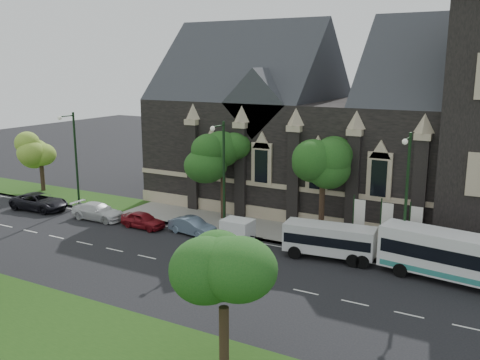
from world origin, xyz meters
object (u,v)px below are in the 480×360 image
Objects in this scene: car_far_red at (143,220)px; tree_walk_left at (226,155)px; street_lamp_mid at (223,171)px; banner_flag_right at (414,225)px; tree_walk_far at (43,149)px; banner_flag_center at (385,221)px; sedan at (192,226)px; car_far_black at (39,202)px; street_lamp_far at (74,154)px; tour_coach at (469,259)px; tree_park_east at (229,273)px; box_trailer at (238,229)px; car_far_white at (98,212)px; street_lamp_near at (406,192)px; tree_walk_right at (327,163)px; shuttle_bus at (330,239)px; banner_flag_left at (357,217)px.

tree_walk_left is at bearing -38.94° from car_far_red.
street_lamp_mid reaches higher than banner_flag_right.
banner_flag_center is (36.11, -1.18, -2.24)m from tree_walk_far.
car_far_black reaches higher than sedan.
street_lamp_far is (-16.00, 0.00, 0.00)m from street_lamp_mid.
tour_coach is at bearing -82.39° from sedan.
car_far_red is (-16.77, 14.54, -3.95)m from tree_park_east.
sedan is at bearing -11.36° from tree_walk_far.
box_trailer is at bearing -3.57° from street_lamp_far.
street_lamp_mid is 14.67m from banner_flag_right.
street_lamp_near is at bearing -88.47° from car_far_white.
tree_walk_right is 11.68m from sedan.
tour_coach is at bearing -2.37° from street_lamp_far.
banner_flag_right is 1.22× the size of box_trailer.
tree_walk_far is (-34.00, 19.50, 0.00)m from tree_park_east.
tree_walk_far is 0.98× the size of shuttle_bus.
shuttle_bus is at bearing -23.00° from tree_walk_left.
box_trailer is 0.83× the size of car_far_red.
box_trailer is (-12.32, -3.03, -1.39)m from banner_flag_right.
car_far_white is (-29.79, -0.48, -0.98)m from tour_coach.
tree_park_east is at bearing -103.11° from street_lamp_near.
shuttle_bus is at bearing -148.89° from banner_flag_right.
tree_walk_right is 1.95× the size of banner_flag_center.
street_lamp_mid is 16.00m from street_lamp_far.
tree_park_east is 1.59× the size of car_far_red.
tree_park_east is 1.57× the size of banner_flag_left.
tree_walk_right is at bearing -66.09° from car_far_red.
tree_walk_far is at bearing 170.95° from box_trailer.
banner_flag_center is 10.84m from box_trailer.
street_lamp_far is 1.40× the size of shuttle_bus.
tree_park_east is 0.81× the size of tree_walk_right.
tree_walk_right is (-2.96, 20.04, 1.20)m from tree_park_east.
tree_walk_right is 9.01m from tree_walk_left.
car_far_black is (-27.87, -1.11, -0.63)m from shuttle_bus.
street_lamp_near is at bearing 5.52° from box_trailer.
tree_walk_left is 22.06m from tree_walk_far.
tree_park_east and tree_walk_far have the same top height.
banner_flag_right is 12.76m from box_trailer.
banner_flag_right is (0.29, 1.91, -2.73)m from street_lamp_near.
tree_park_east is at bearing -128.74° from car_far_red.
tree_walk_right is at bearing 161.36° from banner_flag_center.
tree_park_east is 1.52× the size of sedan.
banner_flag_center is 0.72× the size of car_far_black.
banner_flag_right is (16.08, -1.70, -3.35)m from tree_walk_left.
street_lamp_far is 0.83× the size of tour_coach.
sedan is at bearing 174.58° from shuttle_bus.
banner_flag_right is at bearing 77.35° from tree_park_east.
banner_flag_left is 0.72× the size of car_far_black.
car_far_white is (-21.72, 14.52, -3.90)m from tree_park_east.
tour_coach is (42.07, -4.50, -2.92)m from tree_walk_far.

